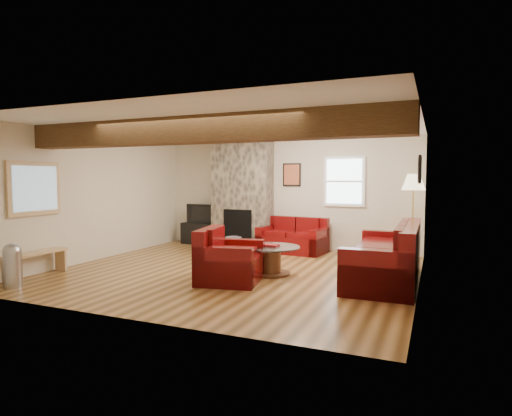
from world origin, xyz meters
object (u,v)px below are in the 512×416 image
Objects in this scene: tv_cabinet at (203,233)px; sofa_three at (384,252)px; loveseat at (292,235)px; coffee_table at (271,260)px; armchair_red at (231,255)px; floor_lamp at (413,187)px; television at (203,213)px.

sofa_three is at bearing -26.37° from tv_cabinet.
loveseat is 1.45× the size of coffee_table.
coffee_table is at bearing -42.14° from armchair_red.
floor_lamp reaches higher than coffee_table.
sofa_three is at bearing -100.12° from floor_lamp.
loveseat is 1.36× the size of tv_cabinet.
sofa_three is 2.30× the size of armchair_red.
floor_lamp is (2.13, 2.04, 1.21)m from coffee_table.
tv_cabinet is (-2.75, 2.51, 0.02)m from coffee_table.
television is at bearing 178.72° from loveseat.
sofa_three is 1.67× the size of loveseat.
floor_lamp reaches higher than loveseat.
coffee_table is 3.76m from television.
floor_lamp is at bearing 169.48° from sofa_three.
television reaches higher than loveseat.
tv_cabinet is at bearing -116.77° from sofa_three.
sofa_three reaches higher than tv_cabinet.
television is (-2.34, 3.19, 0.33)m from armchair_red.
tv_cabinet is at bearing 25.15° from armchair_red.
coffee_table is (-1.81, -0.25, -0.22)m from sofa_three.
coffee_table is 3.72m from tv_cabinet.
armchair_red is 0.82m from coffee_table.
tv_cabinet is (-2.41, 0.30, -0.12)m from loveseat.
tv_cabinet is 5.05m from floor_lamp.
television is (-2.75, 2.51, 0.51)m from coffee_table.
sofa_three is at bearing 7.79° from coffee_table.
floor_lamp is at bearing 1.94° from loveseat.
coffee_table is at bearing -82.61° from sofa_three.
loveseat is at bearing 176.13° from floor_lamp.
tv_cabinet is 0.61× the size of floor_lamp.
sofa_three is 2.28× the size of tv_cabinet.
armchair_red is 0.61× the size of floor_lamp.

